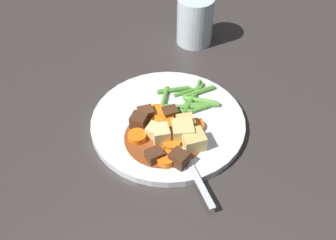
{
  "coord_description": "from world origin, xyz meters",
  "views": [
    {
      "loc": [
        0.48,
        0.19,
        0.53
      ],
      "look_at": [
        0.0,
        0.0,
        0.01
      ],
      "focal_mm": 44.58,
      "sensor_mm": 36.0,
      "label": 1
    }
  ],
  "objects_px": {
    "carrot_slice_6": "(157,112)",
    "water_glass": "(195,20)",
    "carrot_slice_3": "(166,159)",
    "potato_chunk_3": "(193,140)",
    "potato_chunk_2": "(185,124)",
    "meat_chunk_2": "(172,113)",
    "potato_chunk_1": "(161,135)",
    "meat_chunk_4": "(139,122)",
    "fork": "(188,161)",
    "carrot_slice_5": "(171,144)",
    "dinner_plate": "(168,123)",
    "carrot_slice_0": "(157,123)",
    "potato_chunk_4": "(183,132)",
    "carrot_slice_1": "(168,123)",
    "meat_chunk_1": "(155,156)",
    "carrot_slice_2": "(194,127)",
    "potato_chunk_0": "(154,131)",
    "meat_chunk_0": "(146,113)",
    "meat_chunk_3": "(179,159)",
    "carrot_slice_4": "(137,137)"
  },
  "relations": [
    {
      "from": "potato_chunk_2",
      "to": "meat_chunk_0",
      "type": "relative_size",
      "value": 1.09
    },
    {
      "from": "carrot_slice_5",
      "to": "potato_chunk_0",
      "type": "bearing_deg",
      "value": -106.25
    },
    {
      "from": "carrot_slice_2",
      "to": "potato_chunk_3",
      "type": "bearing_deg",
      "value": 17.23
    },
    {
      "from": "carrot_slice_6",
      "to": "water_glass",
      "type": "relative_size",
      "value": 0.3
    },
    {
      "from": "meat_chunk_2",
      "to": "meat_chunk_0",
      "type": "bearing_deg",
      "value": -68.29
    },
    {
      "from": "dinner_plate",
      "to": "meat_chunk_3",
      "type": "distance_m",
      "value": 0.1
    },
    {
      "from": "potato_chunk_0",
      "to": "water_glass",
      "type": "bearing_deg",
      "value": -172.95
    },
    {
      "from": "meat_chunk_4",
      "to": "water_glass",
      "type": "bearing_deg",
      "value": -178.87
    },
    {
      "from": "carrot_slice_5",
      "to": "potato_chunk_2",
      "type": "bearing_deg",
      "value": 171.28
    },
    {
      "from": "dinner_plate",
      "to": "carrot_slice_0",
      "type": "distance_m",
      "value": 0.03
    },
    {
      "from": "carrot_slice_1",
      "to": "meat_chunk_1",
      "type": "distance_m",
      "value": 0.08
    },
    {
      "from": "dinner_plate",
      "to": "meat_chunk_3",
      "type": "bearing_deg",
      "value": 32.25
    },
    {
      "from": "meat_chunk_0",
      "to": "water_glass",
      "type": "bearing_deg",
      "value": -178.75
    },
    {
      "from": "potato_chunk_1",
      "to": "meat_chunk_4",
      "type": "bearing_deg",
      "value": -108.57
    },
    {
      "from": "carrot_slice_6",
      "to": "meat_chunk_2",
      "type": "distance_m",
      "value": 0.03
    },
    {
      "from": "potato_chunk_0",
      "to": "potato_chunk_2",
      "type": "relative_size",
      "value": 0.88
    },
    {
      "from": "potato_chunk_4",
      "to": "potato_chunk_0",
      "type": "bearing_deg",
      "value": -72.79
    },
    {
      "from": "dinner_plate",
      "to": "carrot_slice_6",
      "type": "xyz_separation_m",
      "value": [
        -0.01,
        -0.02,
        0.01
      ]
    },
    {
      "from": "potato_chunk_2",
      "to": "meat_chunk_2",
      "type": "distance_m",
      "value": 0.04
    },
    {
      "from": "carrot_slice_3",
      "to": "fork",
      "type": "height_order",
      "value": "carrot_slice_3"
    },
    {
      "from": "potato_chunk_1",
      "to": "fork",
      "type": "relative_size",
      "value": 0.22
    },
    {
      "from": "meat_chunk_1",
      "to": "fork",
      "type": "relative_size",
      "value": 0.19
    },
    {
      "from": "meat_chunk_0",
      "to": "carrot_slice_6",
      "type": "bearing_deg",
      "value": 133.63
    },
    {
      "from": "potato_chunk_3",
      "to": "meat_chunk_1",
      "type": "height_order",
      "value": "potato_chunk_3"
    },
    {
      "from": "carrot_slice_1",
      "to": "potato_chunk_3",
      "type": "distance_m",
      "value": 0.06
    },
    {
      "from": "water_glass",
      "to": "potato_chunk_2",
      "type": "bearing_deg",
      "value": 16.55
    },
    {
      "from": "potato_chunk_1",
      "to": "meat_chunk_3",
      "type": "xyz_separation_m",
      "value": [
        0.03,
        0.04,
        -0.0
      ]
    },
    {
      "from": "dinner_plate",
      "to": "carrot_slice_4",
      "type": "height_order",
      "value": "carrot_slice_4"
    },
    {
      "from": "carrot_slice_5",
      "to": "potato_chunk_0",
      "type": "distance_m",
      "value": 0.04
    },
    {
      "from": "dinner_plate",
      "to": "potato_chunk_1",
      "type": "bearing_deg",
      "value": 8.99
    },
    {
      "from": "dinner_plate",
      "to": "carrot_slice_5",
      "type": "height_order",
      "value": "carrot_slice_5"
    },
    {
      "from": "potato_chunk_4",
      "to": "carrot_slice_6",
      "type": "bearing_deg",
      "value": -120.92
    },
    {
      "from": "potato_chunk_1",
      "to": "potato_chunk_3",
      "type": "height_order",
      "value": "potato_chunk_1"
    },
    {
      "from": "fork",
      "to": "potato_chunk_1",
      "type": "bearing_deg",
      "value": -113.85
    },
    {
      "from": "carrot_slice_3",
      "to": "potato_chunk_3",
      "type": "height_order",
      "value": "potato_chunk_3"
    },
    {
      "from": "dinner_plate",
      "to": "carrot_slice_2",
      "type": "distance_m",
      "value": 0.05
    },
    {
      "from": "fork",
      "to": "carrot_slice_0",
      "type": "bearing_deg",
      "value": -125.94
    },
    {
      "from": "potato_chunk_4",
      "to": "water_glass",
      "type": "bearing_deg",
      "value": -164.05
    },
    {
      "from": "dinner_plate",
      "to": "meat_chunk_2",
      "type": "xyz_separation_m",
      "value": [
        -0.01,
        0.0,
        0.01
      ]
    },
    {
      "from": "potato_chunk_4",
      "to": "potato_chunk_3",
      "type": "bearing_deg",
      "value": 64.68
    },
    {
      "from": "potato_chunk_1",
      "to": "potato_chunk_4",
      "type": "xyz_separation_m",
      "value": [
        -0.02,
        0.03,
        -0.0
      ]
    },
    {
      "from": "meat_chunk_2",
      "to": "carrot_slice_0",
      "type": "bearing_deg",
      "value": -27.77
    },
    {
      "from": "potato_chunk_2",
      "to": "potato_chunk_3",
      "type": "height_order",
      "value": "potato_chunk_3"
    },
    {
      "from": "potato_chunk_4",
      "to": "meat_chunk_3",
      "type": "xyz_separation_m",
      "value": [
        0.05,
        0.01,
        -0.0
      ]
    },
    {
      "from": "carrot_slice_0",
      "to": "potato_chunk_1",
      "type": "xyz_separation_m",
      "value": [
        0.03,
        0.02,
        0.01
      ]
    },
    {
      "from": "potato_chunk_3",
      "to": "carrot_slice_5",
      "type": "bearing_deg",
      "value": -66.87
    },
    {
      "from": "water_glass",
      "to": "meat_chunk_2",
      "type": "bearing_deg",
      "value": 11.04
    },
    {
      "from": "carrot_slice_0",
      "to": "potato_chunk_3",
      "type": "bearing_deg",
      "value": 74.05
    },
    {
      "from": "meat_chunk_1",
      "to": "meat_chunk_3",
      "type": "distance_m",
      "value": 0.04
    },
    {
      "from": "potato_chunk_4",
      "to": "water_glass",
      "type": "height_order",
      "value": "water_glass"
    }
  ]
}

